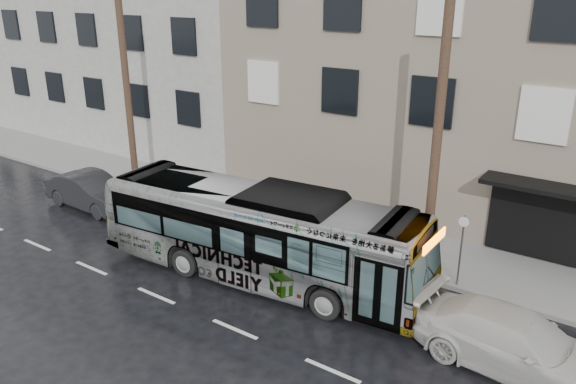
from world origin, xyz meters
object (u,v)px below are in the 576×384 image
object	(u,v)px
bus	(259,234)
white_sedan	(517,343)
utility_pole_rear	(127,95)
dark_sedan	(91,191)
sign_post	(461,251)
utility_pole_front	(437,143)

from	to	relation	value
bus	white_sedan	xyz separation A→B (m)	(8.19, -0.15, -0.82)
utility_pole_rear	dark_sedan	world-z (taller)	utility_pole_rear
utility_pole_rear	bus	distance (m)	10.35
sign_post	bus	world-z (taller)	bus
utility_pole_front	bus	xyz separation A→B (m)	(-4.57, -2.96, -3.07)
sign_post	dark_sedan	bearing A→B (deg)	-171.88
utility_pole_front	dark_sedan	size ratio (longest dim) A/B	1.94
utility_pole_front	sign_post	xyz separation A→B (m)	(1.10, 0.00, -3.30)
sign_post	utility_pole_front	bearing A→B (deg)	180.00
utility_pole_rear	sign_post	xyz separation A→B (m)	(15.10, 0.00, -3.30)
sign_post	white_sedan	size ratio (longest dim) A/B	0.46
white_sedan	dark_sedan	xyz separation A→B (m)	(-17.95, 0.90, 0.01)
white_sedan	dark_sedan	size ratio (longest dim) A/B	1.12
utility_pole_front	white_sedan	size ratio (longest dim) A/B	1.73
utility_pole_rear	sign_post	world-z (taller)	utility_pole_rear
bus	utility_pole_rear	bearing A→B (deg)	67.53
sign_post	bus	bearing A→B (deg)	-152.43
dark_sedan	sign_post	bearing A→B (deg)	-81.06
sign_post	white_sedan	distance (m)	4.04
utility_pole_rear	dark_sedan	xyz separation A→B (m)	(-0.32, -2.20, -3.89)
white_sedan	dark_sedan	world-z (taller)	dark_sedan
utility_pole_front	bus	distance (m)	6.25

